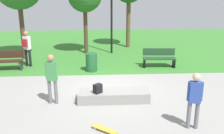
{
  "coord_description": "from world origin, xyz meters",
  "views": [
    {
      "loc": [
        -0.46,
        -9.89,
        3.96
      ],
      "look_at": [
        0.08,
        -0.29,
        0.96
      ],
      "focal_mm": 42.64,
      "sensor_mm": 36.0,
      "label": 1
    }
  ],
  "objects": [
    {
      "name": "ground_plane",
      "position": [
        0.0,
        0.0,
        0.0
      ],
      "size": [
        28.0,
        28.0,
        0.0
      ],
      "primitive_type": "plane",
      "color": "gray"
    },
    {
      "name": "concrete_ledge",
      "position": [
        0.08,
        -1.22,
        0.18
      ],
      "size": [
        2.5,
        0.79,
        0.36
      ],
      "primitive_type": "cube",
      "color": "gray",
      "rests_on": "ground_plane"
    },
    {
      "name": "trash_bin",
      "position": [
        -0.75,
        2.21,
        0.43
      ],
      "size": [
        0.54,
        0.54,
        0.86
      ],
      "primitive_type": "cylinder",
      "color": "#1E592D",
      "rests_on": "ground_plane"
    },
    {
      "name": "skater_performing_trick",
      "position": [
        2.22,
        -3.24,
        0.97
      ],
      "size": [
        0.42,
        0.25,
        1.67
      ],
      "color": "slate",
      "rests_on": "ground_plane"
    },
    {
      "name": "skater_watching",
      "position": [
        -2.01,
        -1.33,
        1.03
      ],
      "size": [
        0.42,
        0.26,
        1.75
      ],
      "color": "slate",
      "rests_on": "ground_plane"
    },
    {
      "name": "park_bench_far_right",
      "position": [
        2.59,
        2.7,
        0.48
      ],
      "size": [
        1.62,
        0.55,
        0.91
      ],
      "color": "#1E4223",
      "rests_on": "ground_plane"
    },
    {
      "name": "park_bench_by_oak",
      "position": [
        -4.88,
        2.61,
        0.48
      ],
      "size": [
        1.63,
        0.6,
        0.91
      ],
      "color": "#331E14",
      "rests_on": "ground_plane"
    },
    {
      "name": "skateboard_by_ledge",
      "position": [
        -0.3,
        -3.28,
        0.06
      ],
      "size": [
        0.75,
        0.65,
        0.08
      ],
      "color": "gold",
      "rests_on": "ground_plane"
    },
    {
      "name": "backpack_on_ledge",
      "position": [
        -0.47,
        -1.37,
        0.52
      ],
      "size": [
        0.34,
        0.33,
        0.32
      ],
      "primitive_type": "cube",
      "rotation": [
        0.0,
        0.0,
        0.72
      ],
      "color": "black",
      "rests_on": "concrete_ledge"
    },
    {
      "name": "grass_lawn",
      "position": [
        0.0,
        7.79,
        0.0
      ],
      "size": [
        26.6,
        12.41,
        0.01
      ],
      "primitive_type": "cube",
      "color": "#387A2D",
      "rests_on": "ground_plane"
    },
    {
      "name": "pedestrian_with_backpack",
      "position": [
        -3.93,
        3.12,
        1.08
      ],
      "size": [
        0.42,
        0.43,
        1.79
      ],
      "color": "black",
      "rests_on": "ground_plane"
    },
    {
      "name": "lamp_post",
      "position": [
        0.39,
        5.63,
        2.88
      ],
      "size": [
        0.28,
        0.28,
        4.82
      ],
      "color": "black",
      "rests_on": "ground_plane"
    }
  ]
}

